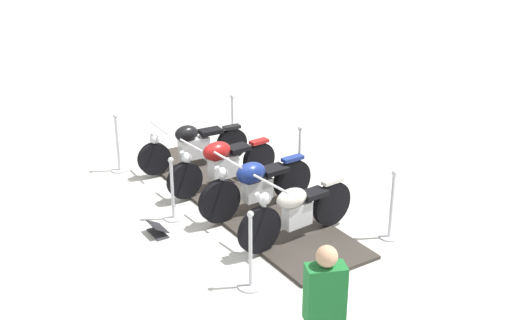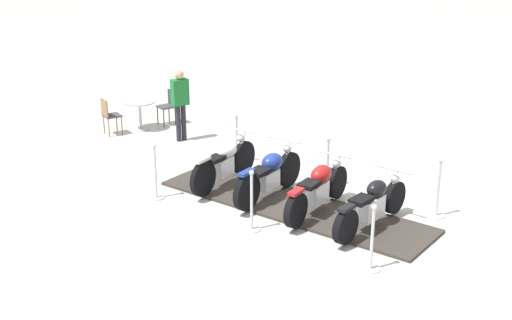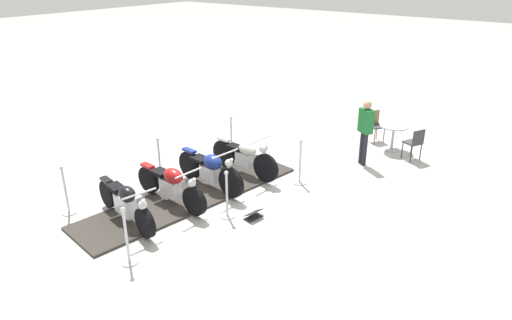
{
  "view_description": "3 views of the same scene",
  "coord_description": "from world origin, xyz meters",
  "px_view_note": "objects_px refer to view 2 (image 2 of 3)",
  "views": [
    {
      "loc": [
        6.44,
        7.77,
        4.88
      ],
      "look_at": [
        0.43,
        0.91,
        1.15
      ],
      "focal_mm": 45.6,
      "sensor_mm": 36.0,
      "label": 1
    },
    {
      "loc": [
        -10.87,
        -5.15,
        5.32
      ],
      "look_at": [
        0.07,
        0.82,
        0.78
      ],
      "focal_mm": 48.42,
      "sensor_mm": 36.0,
      "label": 2
    },
    {
      "loc": [
        6.91,
        -6.71,
        5.02
      ],
      "look_at": [
        0.98,
        1.17,
        0.78
      ],
      "focal_mm": 32.54,
      "sensor_mm": 36.0,
      "label": 3
    }
  ],
  "objects_px": {
    "motorcycle_navy": "(270,174)",
    "cafe_chair_across_table": "(109,114)",
    "motorcycle_black": "(373,204)",
    "info_placard": "(324,174)",
    "stanchion_left_rear": "(156,180)",
    "stanchion_right_front": "(438,197)",
    "stanchion_right_mid": "(327,171)",
    "cafe_table": "(140,108)",
    "stanchion_left_front": "(372,248)",
    "cafe_chair_near_table": "(168,104)",
    "stanchion_right_rear": "(237,148)",
    "motorcycle_cream": "(225,162)",
    "stanchion_left_mid": "(252,210)",
    "bystander_person": "(180,99)",
    "motorcycle_maroon": "(318,188)"
  },
  "relations": [
    {
      "from": "motorcycle_navy",
      "to": "cafe_chair_across_table",
      "type": "height_order",
      "value": "motorcycle_navy"
    },
    {
      "from": "motorcycle_black",
      "to": "info_placard",
      "type": "xyz_separation_m",
      "value": [
        1.95,
        1.74,
        -0.42
      ]
    },
    {
      "from": "stanchion_left_rear",
      "to": "stanchion_right_front",
      "type": "relative_size",
      "value": 0.99
    },
    {
      "from": "stanchion_right_mid",
      "to": "cafe_table",
      "type": "height_order",
      "value": "stanchion_right_mid"
    },
    {
      "from": "stanchion_left_front",
      "to": "cafe_chair_near_table",
      "type": "relative_size",
      "value": 1.24
    },
    {
      "from": "stanchion_left_front",
      "to": "cafe_table",
      "type": "distance_m",
      "value": 8.75
    },
    {
      "from": "stanchion_right_rear",
      "to": "info_placard",
      "type": "xyz_separation_m",
      "value": [
        0.13,
        -2.05,
        -0.28
      ]
    },
    {
      "from": "motorcycle_cream",
      "to": "cafe_table",
      "type": "bearing_deg",
      "value": 63.67
    },
    {
      "from": "stanchion_right_mid",
      "to": "stanchion_right_front",
      "type": "bearing_deg",
      "value": -98.67
    },
    {
      "from": "motorcycle_navy",
      "to": "stanchion_left_front",
      "type": "height_order",
      "value": "stanchion_left_front"
    },
    {
      "from": "stanchion_left_mid",
      "to": "bystander_person",
      "type": "relative_size",
      "value": 0.64
    },
    {
      "from": "motorcycle_black",
      "to": "stanchion_right_mid",
      "type": "xyz_separation_m",
      "value": [
        1.46,
        1.46,
        -0.14
      ]
    },
    {
      "from": "stanchion_left_rear",
      "to": "stanchion_right_rear",
      "type": "xyz_separation_m",
      "value": [
        2.48,
        -0.38,
        -0.05
      ]
    },
    {
      "from": "stanchion_left_front",
      "to": "stanchion_left_rear",
      "type": "bearing_deg",
      "value": 81.33
    },
    {
      "from": "stanchion_right_rear",
      "to": "cafe_table",
      "type": "xyz_separation_m",
      "value": [
        0.98,
        3.42,
        0.22
      ]
    },
    {
      "from": "stanchion_right_rear",
      "to": "cafe_chair_near_table",
      "type": "relative_size",
      "value": 1.27
    },
    {
      "from": "stanchion_right_rear",
      "to": "info_placard",
      "type": "height_order",
      "value": "stanchion_right_rear"
    },
    {
      "from": "stanchion_left_mid",
      "to": "stanchion_right_front",
      "type": "bearing_deg",
      "value": -51.79
    },
    {
      "from": "motorcycle_cream",
      "to": "stanchion_left_front",
      "type": "relative_size",
      "value": 1.92
    },
    {
      "from": "stanchion_left_front",
      "to": "cafe_table",
      "type": "relative_size",
      "value": 1.38
    },
    {
      "from": "motorcycle_maroon",
      "to": "stanchion_left_mid",
      "type": "distance_m",
      "value": 1.41
    },
    {
      "from": "stanchion_left_rear",
      "to": "stanchion_left_front",
      "type": "bearing_deg",
      "value": -98.67
    },
    {
      "from": "motorcycle_black",
      "to": "stanchion_left_mid",
      "type": "relative_size",
      "value": 1.96
    },
    {
      "from": "motorcycle_navy",
      "to": "cafe_chair_across_table",
      "type": "distance_m",
      "value": 5.67
    },
    {
      "from": "motorcycle_maroon",
      "to": "info_placard",
      "type": "bearing_deg",
      "value": 24.33
    },
    {
      "from": "stanchion_left_rear",
      "to": "stanchion_right_front",
      "type": "xyz_separation_m",
      "value": [
        1.77,
        -5.03,
        -0.01
      ]
    },
    {
      "from": "motorcycle_cream",
      "to": "cafe_chair_across_table",
      "type": "height_order",
      "value": "motorcycle_cream"
    },
    {
      "from": "motorcycle_cream",
      "to": "bystander_person",
      "type": "xyz_separation_m",
      "value": [
        2.04,
        2.48,
        0.52
      ]
    },
    {
      "from": "stanchion_left_rear",
      "to": "cafe_chair_near_table",
      "type": "bearing_deg",
      "value": 32.57
    },
    {
      "from": "stanchion_right_rear",
      "to": "bystander_person",
      "type": "height_order",
      "value": "bystander_person"
    },
    {
      "from": "motorcycle_maroon",
      "to": "cafe_chair_near_table",
      "type": "bearing_deg",
      "value": 64.22
    },
    {
      "from": "cafe_chair_near_table",
      "to": "cafe_chair_across_table",
      "type": "relative_size",
      "value": 0.97
    },
    {
      "from": "motorcycle_black",
      "to": "cafe_chair_near_table",
      "type": "height_order",
      "value": "motorcycle_black"
    },
    {
      "from": "stanchion_left_front",
      "to": "cafe_table",
      "type": "xyz_separation_m",
      "value": [
        4.17,
        7.69,
        0.19
      ]
    },
    {
      "from": "stanchion_right_mid",
      "to": "motorcycle_black",
      "type": "bearing_deg",
      "value": -134.86
    },
    {
      "from": "stanchion_right_rear",
      "to": "cafe_chair_across_table",
      "type": "height_order",
      "value": "stanchion_right_rear"
    },
    {
      "from": "cafe_chair_across_table",
      "to": "stanchion_right_rear",
      "type": "bearing_deg",
      "value": -65.31
    },
    {
      "from": "motorcycle_black",
      "to": "cafe_chair_across_table",
      "type": "height_order",
      "value": "motorcycle_black"
    },
    {
      "from": "stanchion_left_rear",
      "to": "stanchion_right_rear",
      "type": "height_order",
      "value": "stanchion_right_rear"
    },
    {
      "from": "motorcycle_maroon",
      "to": "info_placard",
      "type": "distance_m",
      "value": 1.94
    },
    {
      "from": "motorcycle_navy",
      "to": "motorcycle_black",
      "type": "bearing_deg",
      "value": -92.46
    },
    {
      "from": "cafe_table",
      "to": "motorcycle_cream",
      "type": "bearing_deg",
      "value": -120.42
    },
    {
      "from": "motorcycle_navy",
      "to": "stanchion_left_mid",
      "type": "distance_m",
      "value": 1.41
    },
    {
      "from": "info_placard",
      "to": "cafe_table",
      "type": "xyz_separation_m",
      "value": [
        0.85,
        5.46,
        0.5
      ]
    },
    {
      "from": "motorcycle_black",
      "to": "stanchion_left_mid",
      "type": "height_order",
      "value": "stanchion_left_mid"
    },
    {
      "from": "bystander_person",
      "to": "stanchion_left_front",
      "type": "bearing_deg",
      "value": -1.37
    },
    {
      "from": "motorcycle_black",
      "to": "cafe_chair_near_table",
      "type": "relative_size",
      "value": 2.47
    },
    {
      "from": "stanchion_left_mid",
      "to": "cafe_chair_across_table",
      "type": "distance_m",
      "value": 6.54
    },
    {
      "from": "stanchion_right_rear",
      "to": "cafe_chair_across_table",
      "type": "distance_m",
      "value": 3.82
    },
    {
      "from": "stanchion_right_front",
      "to": "cafe_chair_near_table",
      "type": "xyz_separation_m",
      "value": [
        2.43,
        7.71,
        0.15
      ]
    }
  ]
}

